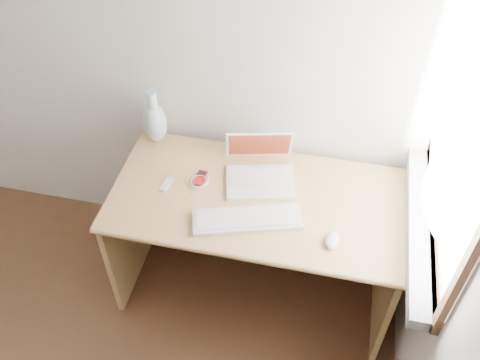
% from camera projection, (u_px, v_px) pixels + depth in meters
% --- Properties ---
extents(back_wall, '(3.50, 0.04, 2.60)m').
position_uv_depth(back_wall, '(65.00, 17.00, 2.43)').
color(back_wall, white).
rests_on(back_wall, floor).
extents(window, '(0.11, 0.99, 1.10)m').
position_uv_depth(window, '(461.00, 138.00, 1.88)').
color(window, silver).
rests_on(window, right_wall).
extents(desk, '(1.35, 0.67, 0.71)m').
position_uv_depth(desk, '(259.00, 213.00, 2.65)').
color(desk, tan).
rests_on(desk, floor).
extents(laptop, '(0.36, 0.33, 0.21)m').
position_uv_depth(laptop, '(262.00, 170.00, 2.51)').
color(laptop, white).
rests_on(laptop, desk).
extents(external_keyboard, '(0.50, 0.28, 0.02)m').
position_uv_depth(external_keyboard, '(247.00, 219.00, 2.35)').
color(external_keyboard, silver).
rests_on(external_keyboard, desk).
extents(mouse, '(0.07, 0.10, 0.03)m').
position_uv_depth(mouse, '(332.00, 240.00, 2.26)').
color(mouse, white).
rests_on(mouse, desk).
extents(ipod, '(0.05, 0.10, 0.01)m').
position_uv_depth(ipod, '(200.00, 178.00, 2.53)').
color(ipod, red).
rests_on(ipod, desk).
extents(cable_coil, '(0.14, 0.14, 0.01)m').
position_uv_depth(cable_coil, '(198.00, 180.00, 2.52)').
color(cable_coil, silver).
rests_on(cable_coil, desk).
extents(remote, '(0.05, 0.09, 0.01)m').
position_uv_depth(remote, '(166.00, 184.00, 2.51)').
color(remote, silver).
rests_on(remote, desk).
extents(vase, '(0.12, 0.12, 0.30)m').
position_uv_depth(vase, '(155.00, 121.00, 2.64)').
color(vase, silver).
rests_on(vase, desk).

